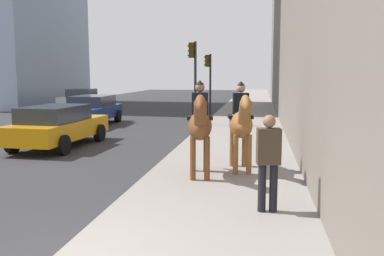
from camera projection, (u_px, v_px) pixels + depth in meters
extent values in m
ellipsoid|color=brown|center=(200.00, 126.00, 9.81)|extent=(1.57, 0.78, 0.66)
cylinder|color=brown|center=(207.00, 159.00, 9.45)|extent=(0.13, 0.13, 0.99)
cylinder|color=brown|center=(193.00, 158.00, 9.45)|extent=(0.13, 0.13, 0.99)
cylinder|color=brown|center=(206.00, 151.00, 10.34)|extent=(0.13, 0.13, 0.99)
cylinder|color=brown|center=(193.00, 151.00, 10.34)|extent=(0.13, 0.13, 0.99)
cylinder|color=brown|center=(200.00, 114.00, 9.00)|extent=(0.67, 0.37, 0.68)
ellipsoid|color=brown|center=(200.00, 103.00, 8.76)|extent=(0.65, 0.31, 0.49)
cylinder|color=black|center=(200.00, 126.00, 10.53)|extent=(0.29, 0.14, 0.55)
cube|color=black|center=(200.00, 118.00, 9.83)|extent=(0.53, 0.66, 0.08)
cube|color=black|center=(200.00, 104.00, 9.79)|extent=(0.33, 0.42, 0.55)
sphere|color=#8C664C|center=(200.00, 87.00, 9.74)|extent=(0.22, 0.22, 0.22)
cone|color=black|center=(200.00, 82.00, 9.73)|extent=(0.23, 0.23, 0.10)
ellipsoid|color=brown|center=(241.00, 124.00, 10.36)|extent=(1.57, 0.79, 0.66)
cylinder|color=brown|center=(249.00, 155.00, 10.00)|extent=(0.13, 0.13, 0.96)
cylinder|color=brown|center=(236.00, 155.00, 10.00)|extent=(0.13, 0.13, 0.96)
cylinder|color=brown|center=(244.00, 148.00, 10.89)|extent=(0.13, 0.13, 0.96)
cylinder|color=brown|center=(232.00, 148.00, 10.89)|extent=(0.13, 0.13, 0.96)
cylinder|color=brown|center=(245.00, 113.00, 9.55)|extent=(0.67, 0.38, 0.68)
ellipsoid|color=brown|center=(246.00, 103.00, 9.31)|extent=(0.65, 0.32, 0.49)
cylinder|color=black|center=(237.00, 125.00, 11.08)|extent=(0.29, 0.14, 0.55)
cube|color=black|center=(240.00, 117.00, 10.38)|extent=(0.53, 0.66, 0.08)
cube|color=black|center=(241.00, 104.00, 10.34)|extent=(0.34, 0.42, 0.55)
sphere|color=tan|center=(241.00, 88.00, 10.29)|extent=(0.22, 0.22, 0.22)
cone|color=black|center=(241.00, 83.00, 10.28)|extent=(0.23, 0.23, 0.10)
cylinder|color=black|center=(262.00, 188.00, 7.29)|extent=(0.14, 0.14, 0.85)
cylinder|color=black|center=(273.00, 188.00, 7.29)|extent=(0.14, 0.14, 0.85)
cube|color=#3F3326|center=(269.00, 146.00, 7.19)|extent=(0.31, 0.43, 0.62)
sphere|color=#8C664C|center=(269.00, 121.00, 7.14)|extent=(0.22, 0.22, 0.22)
cube|color=#B7BABF|center=(81.00, 101.00, 29.62)|extent=(4.09, 2.07, 0.60)
cube|color=#262D38|center=(82.00, 93.00, 29.79)|extent=(1.98, 1.74, 0.52)
cylinder|color=black|center=(87.00, 106.00, 28.33)|extent=(0.65, 0.25, 0.64)
cylinder|color=black|center=(61.00, 106.00, 28.55)|extent=(0.65, 0.25, 0.64)
cylinder|color=black|center=(99.00, 104.00, 30.78)|extent=(0.65, 0.25, 0.64)
cylinder|color=black|center=(75.00, 103.00, 31.00)|extent=(0.65, 0.25, 0.64)
cube|color=navy|center=(91.00, 113.00, 20.53)|extent=(4.46, 2.08, 0.60)
cube|color=#262D38|center=(92.00, 101.00, 20.72)|extent=(2.49, 1.77, 0.52)
cylinder|color=black|center=(100.00, 122.00, 19.12)|extent=(0.65, 0.25, 0.64)
cylinder|color=black|center=(61.00, 122.00, 19.34)|extent=(0.65, 0.25, 0.64)
cylinder|color=black|center=(118.00, 116.00, 21.80)|extent=(0.65, 0.25, 0.64)
cylinder|color=black|center=(83.00, 116.00, 22.02)|extent=(0.65, 0.25, 0.64)
cube|color=orange|center=(59.00, 129.00, 14.43)|extent=(4.47, 1.94, 0.60)
cube|color=#262D38|center=(54.00, 114.00, 14.10)|extent=(2.49, 1.65, 0.52)
cylinder|color=black|center=(56.00, 132.00, 15.97)|extent=(0.65, 0.25, 0.64)
cylinder|color=black|center=(100.00, 133.00, 15.62)|extent=(0.65, 0.25, 0.64)
cylinder|color=black|center=(12.00, 143.00, 13.32)|extent=(0.65, 0.25, 0.64)
cylinder|color=black|center=(63.00, 145.00, 12.97)|extent=(0.65, 0.25, 0.64)
cylinder|color=black|center=(195.00, 85.00, 19.68)|extent=(0.12, 0.12, 4.00)
cube|color=#2D280C|center=(192.00, 50.00, 19.50)|extent=(0.20, 0.24, 0.70)
sphere|color=red|center=(189.00, 45.00, 19.49)|extent=(0.14, 0.14, 0.14)
sphere|color=orange|center=(189.00, 50.00, 19.52)|extent=(0.14, 0.14, 0.14)
sphere|color=green|center=(189.00, 55.00, 19.55)|extent=(0.14, 0.14, 0.14)
cylinder|color=black|center=(210.00, 85.00, 24.90)|extent=(0.12, 0.12, 3.66)
cube|color=#2D280C|center=(207.00, 61.00, 24.75)|extent=(0.20, 0.24, 0.70)
sphere|color=red|center=(205.00, 57.00, 24.74)|extent=(0.14, 0.14, 0.14)
sphere|color=orange|center=(205.00, 61.00, 24.77)|extent=(0.14, 0.14, 0.14)
sphere|color=green|center=(205.00, 65.00, 24.79)|extent=(0.14, 0.14, 0.14)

